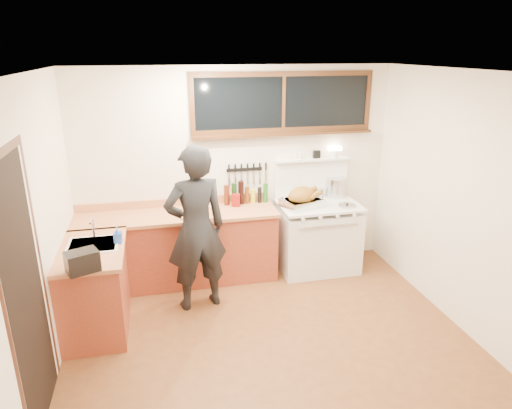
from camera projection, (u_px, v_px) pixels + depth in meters
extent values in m
cube|color=brown|center=(270.00, 340.00, 4.61)|extent=(4.00, 3.50, 0.02)
cube|color=#EFE3CF|center=(236.00, 171.00, 5.82)|extent=(4.00, 0.05, 2.60)
cube|color=#EFE3CF|center=(352.00, 328.00, 2.55)|extent=(4.00, 0.05, 2.60)
cube|color=#EFE3CF|center=(34.00, 238.00, 3.76)|extent=(0.05, 3.50, 2.60)
cube|color=#EFE3CF|center=(465.00, 203.00, 4.62)|extent=(0.05, 3.50, 2.60)
cube|color=white|center=(273.00, 69.00, 3.76)|extent=(4.00, 3.50, 0.05)
cube|color=maroon|center=(178.00, 249.00, 5.64)|extent=(2.40, 0.60, 0.86)
cube|color=#C3794D|center=(176.00, 215.00, 5.48)|extent=(2.44, 0.64, 0.04)
cube|color=#C3794D|center=(175.00, 202.00, 5.73)|extent=(2.40, 0.03, 0.10)
sphere|color=#B78C38|center=(88.00, 246.00, 5.08)|extent=(0.03, 0.03, 0.03)
sphere|color=#B78C38|center=(134.00, 242.00, 5.19)|extent=(0.03, 0.03, 0.03)
sphere|color=#B78C38|center=(179.00, 238.00, 5.29)|extent=(0.03, 0.03, 0.03)
sphere|color=#B78C38|center=(221.00, 234.00, 5.40)|extent=(0.03, 0.03, 0.03)
sphere|color=#B78C38|center=(258.00, 231.00, 5.49)|extent=(0.03, 0.03, 0.03)
cube|color=maroon|center=(95.00, 290.00, 4.69)|extent=(0.60, 1.05, 0.86)
cube|color=#C3794D|center=(91.00, 250.00, 4.54)|extent=(0.64, 1.09, 0.04)
cube|color=white|center=(93.00, 250.00, 4.63)|extent=(0.45, 0.40, 0.14)
cube|color=white|center=(93.00, 245.00, 4.61)|extent=(0.50, 0.45, 0.01)
cylinder|color=silver|center=(93.00, 227.00, 4.74)|extent=(0.02, 0.02, 0.24)
cylinder|color=silver|center=(91.00, 220.00, 4.63)|extent=(0.02, 0.18, 0.02)
cube|color=white|center=(317.00, 239.00, 5.98)|extent=(1.00, 0.70, 0.82)
cube|color=white|center=(319.00, 205.00, 5.83)|extent=(1.02, 0.72, 0.03)
cube|color=white|center=(327.00, 242.00, 5.63)|extent=(0.88, 0.02, 0.46)
cylinder|color=silver|center=(329.00, 226.00, 5.53)|extent=(0.75, 0.02, 0.02)
cylinder|color=white|center=(303.00, 219.00, 5.44)|extent=(0.04, 0.03, 0.04)
cylinder|color=white|center=(320.00, 218.00, 5.48)|extent=(0.04, 0.03, 0.04)
cylinder|color=white|center=(338.00, 217.00, 5.53)|extent=(0.04, 0.03, 0.04)
cylinder|color=white|center=(354.00, 215.00, 5.57)|extent=(0.04, 0.03, 0.04)
cube|color=white|center=(311.00, 178.00, 6.03)|extent=(1.00, 0.05, 0.50)
cube|color=white|center=(313.00, 159.00, 5.92)|extent=(1.00, 0.12, 0.03)
cylinder|color=white|center=(335.00, 154.00, 5.96)|extent=(0.09, 0.09, 0.09)
cube|color=#FFE5B2|center=(335.00, 148.00, 5.94)|extent=(0.17, 0.08, 0.06)
cube|color=black|center=(317.00, 154.00, 5.91)|extent=(0.09, 0.05, 0.10)
cylinder|color=white|center=(300.00, 156.00, 5.86)|extent=(0.04, 0.04, 0.09)
cylinder|color=white|center=(295.00, 156.00, 5.85)|extent=(0.04, 0.04, 0.09)
cube|color=black|center=(283.00, 102.00, 5.63)|extent=(2.20, 0.01, 0.62)
cube|color=#341C0E|center=(284.00, 74.00, 5.52)|extent=(2.32, 0.04, 0.06)
cube|color=#341C0E|center=(283.00, 130.00, 5.74)|extent=(2.32, 0.04, 0.06)
cube|color=#341C0E|center=(192.00, 105.00, 5.39)|extent=(0.06, 0.04, 0.62)
cube|color=#341C0E|center=(368.00, 100.00, 5.87)|extent=(0.06, 0.04, 0.62)
cube|color=#341C0E|center=(283.00, 102.00, 5.63)|extent=(0.04, 0.04, 0.62)
cube|color=#341C0E|center=(284.00, 134.00, 5.71)|extent=(2.32, 0.13, 0.03)
cube|color=black|center=(28.00, 298.00, 3.34)|extent=(0.01, 0.86, 2.10)
cube|color=#341C0E|center=(10.00, 337.00, 2.90)|extent=(0.01, 0.07, 2.10)
cube|color=#341C0E|center=(42.00, 269.00, 3.79)|extent=(0.01, 0.07, 2.10)
cube|color=#341C0E|center=(1.00, 153.00, 2.99)|extent=(0.01, 1.04, 0.07)
cube|color=black|center=(244.00, 170.00, 5.80)|extent=(0.46, 0.02, 0.04)
cube|color=silver|center=(229.00, 179.00, 5.78)|extent=(0.02, 0.00, 0.18)
cube|color=black|center=(229.00, 168.00, 5.74)|extent=(0.02, 0.02, 0.10)
cube|color=silver|center=(235.00, 179.00, 5.80)|extent=(0.02, 0.00, 0.18)
cube|color=black|center=(235.00, 168.00, 5.76)|extent=(0.02, 0.02, 0.10)
cube|color=silver|center=(242.00, 178.00, 5.82)|extent=(0.02, 0.00, 0.18)
cube|color=black|center=(241.00, 168.00, 5.77)|extent=(0.02, 0.02, 0.10)
cube|color=silver|center=(248.00, 178.00, 5.83)|extent=(0.03, 0.00, 0.18)
cube|color=black|center=(248.00, 167.00, 5.79)|extent=(0.02, 0.02, 0.10)
cube|color=silver|center=(254.00, 178.00, 5.85)|extent=(0.03, 0.00, 0.18)
cube|color=black|center=(254.00, 167.00, 5.81)|extent=(0.02, 0.02, 0.10)
cube|color=silver|center=(260.00, 177.00, 5.87)|extent=(0.03, 0.00, 0.18)
cube|color=black|center=(260.00, 167.00, 5.82)|extent=(0.02, 0.02, 0.10)
cube|color=silver|center=(266.00, 177.00, 5.89)|extent=(0.03, 0.00, 0.18)
cube|color=black|center=(266.00, 166.00, 5.84)|extent=(0.02, 0.02, 0.10)
imported|color=black|center=(196.00, 229.00, 4.93)|extent=(0.76, 0.57, 1.86)
imported|color=blue|center=(118.00, 235.00, 4.63)|extent=(0.08, 0.08, 0.17)
cube|color=black|center=(82.00, 261.00, 4.04)|extent=(0.33, 0.28, 0.19)
cube|color=#C3794D|center=(198.00, 215.00, 5.41)|extent=(0.44, 0.37, 0.02)
ellipsoid|color=brown|center=(198.00, 210.00, 5.39)|extent=(0.24, 0.19, 0.12)
sphere|color=brown|center=(206.00, 206.00, 5.44)|extent=(0.05, 0.05, 0.05)
sphere|color=brown|center=(207.00, 208.00, 5.36)|extent=(0.05, 0.05, 0.05)
cube|color=silver|center=(302.00, 203.00, 5.71)|extent=(0.56, 0.48, 0.10)
cube|color=#3F3F42|center=(302.00, 200.00, 5.70)|extent=(0.49, 0.42, 0.03)
torus|color=silver|center=(283.00, 200.00, 5.64)|extent=(0.04, 0.10, 0.10)
torus|color=silver|center=(321.00, 198.00, 5.75)|extent=(0.04, 0.10, 0.10)
ellipsoid|color=brown|center=(302.00, 196.00, 5.68)|extent=(0.43, 0.38, 0.24)
cylinder|color=brown|center=(314.00, 196.00, 5.62)|extent=(0.14, 0.09, 0.10)
sphere|color=brown|center=(320.00, 193.00, 5.62)|extent=(0.07, 0.07, 0.07)
cylinder|color=brown|center=(309.00, 192.00, 5.78)|extent=(0.14, 0.09, 0.10)
sphere|color=brown|center=(315.00, 189.00, 5.79)|extent=(0.07, 0.07, 0.07)
cylinder|color=silver|center=(336.00, 187.00, 6.07)|extent=(0.37, 0.37, 0.26)
cylinder|color=silver|center=(317.00, 192.00, 6.10)|extent=(0.17, 0.17, 0.11)
cylinder|color=black|center=(313.00, 187.00, 6.19)|extent=(0.04, 0.15, 0.02)
cylinder|color=silver|center=(347.00, 206.00, 5.73)|extent=(0.26, 0.26, 0.02)
sphere|color=black|center=(347.00, 204.00, 5.72)|extent=(0.03, 0.03, 0.03)
cube|color=maroon|center=(236.00, 200.00, 5.72)|extent=(0.12, 0.11, 0.16)
cylinder|color=white|center=(210.00, 199.00, 5.74)|extent=(0.11, 0.11, 0.17)
cylinder|color=black|center=(227.00, 195.00, 5.75)|extent=(0.07, 0.07, 0.26)
cylinder|color=black|center=(234.00, 194.00, 5.76)|extent=(0.06, 0.06, 0.28)
cylinder|color=black|center=(241.00, 193.00, 5.78)|extent=(0.07, 0.07, 0.30)
cylinder|color=black|center=(247.00, 195.00, 5.81)|extent=(0.06, 0.06, 0.22)
cylinder|color=black|center=(253.00, 196.00, 5.83)|extent=(0.06, 0.06, 0.18)
cylinder|color=black|center=(260.00, 195.00, 5.85)|extent=(0.05, 0.05, 0.20)
cylinder|color=black|center=(266.00, 193.00, 5.86)|extent=(0.06, 0.06, 0.25)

